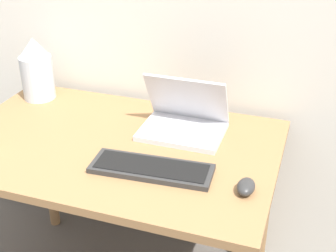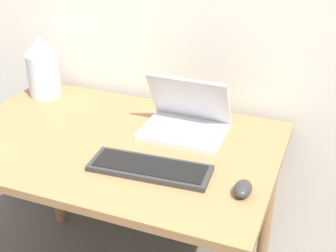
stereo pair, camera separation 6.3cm
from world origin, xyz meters
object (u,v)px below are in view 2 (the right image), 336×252
(vase, at_px, (43,67))
(mouse, at_px, (243,189))
(laptop, at_px, (186,120))
(keyboard, at_px, (150,168))

(vase, bearing_deg, mouse, -22.16)
(laptop, distance_m, vase, 0.70)
(keyboard, bearing_deg, mouse, -2.79)
(mouse, height_order, vase, vase)
(laptop, bearing_deg, mouse, -46.53)
(laptop, relative_size, keyboard, 0.75)
(laptop, xyz_separation_m, mouse, (0.29, -0.31, -0.03))
(mouse, bearing_deg, keyboard, 177.21)
(laptop, relative_size, mouse, 3.54)
(laptop, distance_m, keyboard, 0.30)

